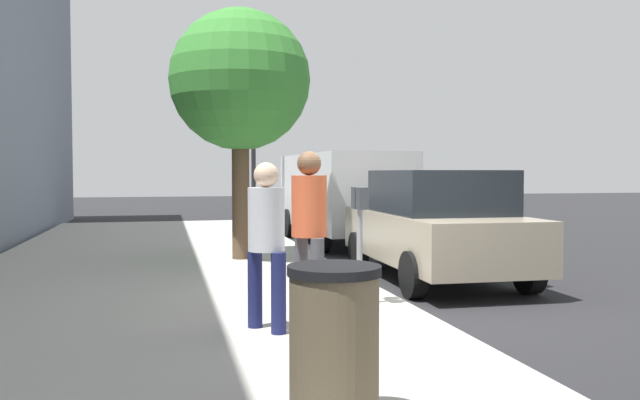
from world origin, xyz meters
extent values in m
plane|color=#232326|center=(0.00, 0.00, 0.00)|extent=(80.00, 80.00, 0.00)
cube|color=#A8A59E|center=(0.00, 3.00, 0.07)|extent=(28.00, 6.00, 0.15)
cylinder|color=gray|center=(-0.17, 0.62, 0.72)|extent=(0.07, 0.07, 1.15)
cube|color=#383D42|center=(-0.27, 0.62, 1.43)|extent=(0.16, 0.11, 0.26)
cube|color=#383D42|center=(-0.07, 0.62, 1.43)|extent=(0.16, 0.11, 0.26)
cube|color=#268C33|center=(-0.27, 0.56, 1.45)|extent=(0.10, 0.01, 0.10)
cube|color=#268C33|center=(-0.07, 0.56, 1.45)|extent=(0.10, 0.01, 0.10)
cylinder|color=#47474C|center=(-0.28, 1.36, 0.58)|extent=(0.15, 0.15, 0.87)
cylinder|color=#47474C|center=(-0.66, 1.26, 0.58)|extent=(0.15, 0.15, 0.87)
cylinder|color=#D85933|center=(-0.47, 1.31, 1.36)|extent=(0.40, 0.40, 0.69)
sphere|color=brown|center=(-0.47, 1.31, 1.84)|extent=(0.27, 0.27, 0.27)
cylinder|color=#191E4C|center=(-0.98, 1.99, 0.55)|extent=(0.15, 0.15, 0.80)
cylinder|color=#191E4C|center=(-1.30, 1.80, 0.55)|extent=(0.15, 0.15, 0.80)
cylinder|color=silver|center=(-1.14, 1.90, 1.27)|extent=(0.37, 0.37, 0.63)
sphere|color=beige|center=(-1.14, 1.90, 1.71)|extent=(0.25, 0.25, 0.25)
cube|color=gray|center=(2.16, -1.35, 0.71)|extent=(4.45, 1.96, 0.76)
cube|color=black|center=(1.96, -1.34, 1.43)|extent=(2.25, 1.75, 0.68)
cylinder|color=black|center=(3.61, -0.52, 0.33)|extent=(0.67, 0.24, 0.66)
cylinder|color=black|center=(3.57, -2.26, 0.33)|extent=(0.67, 0.24, 0.66)
cylinder|color=black|center=(0.76, -0.44, 0.33)|extent=(0.67, 0.24, 0.66)
cylinder|color=black|center=(0.71, -2.18, 0.33)|extent=(0.67, 0.24, 0.66)
cube|color=silver|center=(7.74, -1.35, 1.28)|extent=(5.24, 2.12, 1.80)
cylinder|color=black|center=(9.40, -0.36, 0.38)|extent=(0.76, 0.24, 0.76)
cylinder|color=black|center=(9.45, -2.26, 0.38)|extent=(0.76, 0.24, 0.76)
cylinder|color=black|center=(6.02, -0.44, 0.38)|extent=(0.76, 0.24, 0.76)
cylinder|color=black|center=(6.07, -2.34, 0.38)|extent=(0.76, 0.24, 0.76)
cylinder|color=brown|center=(4.34, 1.52, 1.40)|extent=(0.32, 0.32, 2.51)
sphere|color=#398733|center=(4.34, 1.52, 3.43)|extent=(2.56, 2.56, 2.56)
cylinder|color=black|center=(9.73, 0.56, 1.95)|extent=(0.12, 0.12, 3.60)
cube|color=black|center=(9.73, 0.36, 3.30)|extent=(0.24, 0.20, 0.76)
sphere|color=red|center=(9.73, 0.25, 3.54)|extent=(0.14, 0.14, 0.14)
sphere|color=orange|center=(9.73, 0.25, 3.30)|extent=(0.14, 0.14, 0.14)
sphere|color=green|center=(9.73, 0.25, 3.06)|extent=(0.14, 0.14, 0.14)
cylinder|color=brown|center=(-3.66, 1.86, 0.62)|extent=(0.56, 0.56, 0.95)
cylinder|color=black|center=(-3.66, 1.86, 1.13)|extent=(0.59, 0.59, 0.06)
camera|label=1|loc=(-7.50, 2.88, 1.74)|focal=36.19mm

